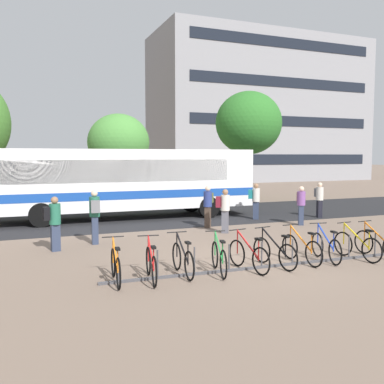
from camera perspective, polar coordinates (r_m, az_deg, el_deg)
ground at (r=12.10m, az=8.25°, el=-9.17°), size 200.00×200.00×0.00m
bus_lane_asphalt at (r=20.65m, az=-5.00°, el=-3.28°), size 80.00×7.20×0.01m
city_bus at (r=20.12m, az=-8.72°, el=1.54°), size 12.06×2.73×3.20m
bike_rack at (r=11.48m, az=9.19°, el=-9.46°), size 8.41×0.27×0.70m
parked_bicycle_orange_0 at (r=10.17m, az=-10.06°, el=-9.66°), size 0.52×1.72×0.99m
parked_bicycle_red_1 at (r=10.21m, az=-5.43°, el=-9.54°), size 0.52×1.71×0.99m
parked_bicycle_black_2 at (r=10.64m, az=-1.24°, el=-8.93°), size 0.52×1.72×0.99m
parked_bicycle_green_3 at (r=10.81m, az=3.59°, el=-8.72°), size 0.59×1.69×0.99m
parked_bicycle_red_4 at (r=11.13m, az=7.49°, el=-8.36°), size 0.52×1.72×0.99m
parked_bicycle_black_5 at (r=11.60m, az=10.85°, el=-7.86°), size 0.52×1.71×0.99m
parked_bicycle_orange_6 at (r=12.17m, az=14.28°, el=-7.33°), size 0.52×1.72×0.99m
parked_bicycle_blue_7 at (r=12.60m, az=17.30°, el=-6.98°), size 0.55×1.70×0.99m
parked_bicycle_yellow_8 at (r=13.06m, az=20.99°, el=-6.67°), size 0.52×1.72×0.99m
parked_bicycle_orange_9 at (r=13.55m, az=23.38°, el=-6.34°), size 0.52×1.72×0.99m
commuter_black_pack_0 at (r=13.76m, az=-17.81°, el=-3.55°), size 0.56×0.39×1.68m
commuter_grey_pack_1 at (r=14.49m, az=-12.75°, el=-2.74°), size 0.36×0.54×1.79m
commuter_maroon_pack_2 at (r=18.66m, az=14.23°, el=-1.37°), size 0.51×0.60×1.64m
commuter_maroon_pack_3 at (r=16.24m, az=4.28°, el=-2.09°), size 0.61×0.52×1.66m
commuter_olive_pack_4 at (r=17.43m, az=2.13°, el=-1.54°), size 0.58×0.60×1.70m
commuter_grey_pack_5 at (r=21.15m, az=16.49°, el=-0.68°), size 0.44×0.59×1.66m
commuter_teal_pack_6 at (r=19.90m, az=8.36°, el=-0.89°), size 0.61×0.53×1.65m
street_tree_0 at (r=26.82m, az=-9.69°, el=6.47°), size 3.75×3.75×5.46m
street_tree_1 at (r=29.09m, az=7.50°, el=9.02°), size 4.37×4.37×7.15m
building_right_wing at (r=53.08m, az=8.85°, el=10.62°), size 25.11×10.74×16.62m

